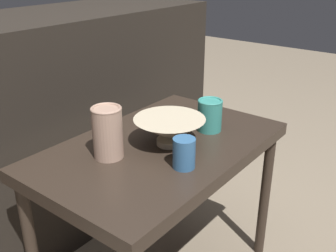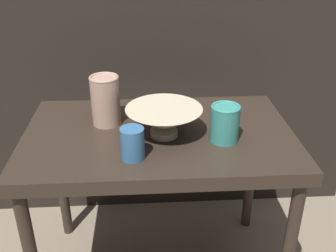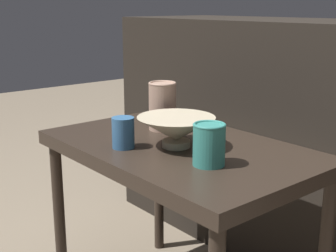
# 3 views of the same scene
# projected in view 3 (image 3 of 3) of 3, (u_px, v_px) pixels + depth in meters

# --- Properties ---
(table) EXTENTS (0.78, 0.49, 0.55)m
(table) POSITION_uv_depth(u_px,v_px,m) (179.00, 164.00, 1.33)
(table) COLOR #2D231C
(table) RESTS_ON ground_plane
(couch_backdrop) EXTENTS (1.60, 0.50, 0.87)m
(couch_backdrop) POSITION_uv_depth(u_px,v_px,m) (304.00, 141.00, 1.72)
(couch_backdrop) COLOR black
(couch_backdrop) RESTS_ON ground_plane
(bowl) EXTENTS (0.21, 0.21, 0.08)m
(bowl) POSITION_uv_depth(u_px,v_px,m) (176.00, 129.00, 1.28)
(bowl) COLOR #C1B293
(bowl) RESTS_ON table
(vase_textured_left) EXTENTS (0.09, 0.09, 0.15)m
(vase_textured_left) POSITION_uv_depth(u_px,v_px,m) (162.00, 105.00, 1.45)
(vase_textured_left) COLOR tan
(vase_textured_left) RESTS_ON table
(vase_colorful_right) EXTENTS (0.08, 0.08, 0.10)m
(vase_colorful_right) POSITION_uv_depth(u_px,v_px,m) (209.00, 144.00, 1.13)
(vase_colorful_right) COLOR teal
(vase_colorful_right) RESTS_ON table
(cup) EXTENTS (0.06, 0.06, 0.08)m
(cup) POSITION_uv_depth(u_px,v_px,m) (123.00, 133.00, 1.27)
(cup) COLOR #33608E
(cup) RESTS_ON table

